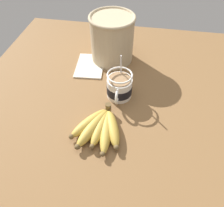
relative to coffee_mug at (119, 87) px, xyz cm
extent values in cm
cube|color=brown|center=(1.88, -1.02, -5.84)|extent=(112.94, 112.94, 3.14)
cylinder|color=white|center=(-0.13, 0.00, -0.28)|extent=(9.26, 9.26, 7.98)
cylinder|color=black|center=(-0.13, 0.00, -0.75)|extent=(9.46, 9.46, 3.52)
torus|color=white|center=(5.47, 0.00, 0.76)|extent=(5.72, 0.90, 5.72)
cylinder|color=#997551|center=(-0.13, 0.00, 3.81)|extent=(8.06, 8.06, 0.40)
torus|color=white|center=(-0.13, 0.00, 5.78)|extent=(9.26, 9.26, 0.60)
cylinder|color=silver|center=(-3.42, 0.00, 4.99)|extent=(3.83, 0.50, 15.63)
ellipsoid|color=silver|center=(-1.75, 0.00, -2.77)|extent=(3.00, 2.00, 0.80)
cylinder|color=brown|center=(9.04, -2.51, -1.53)|extent=(2.00, 2.00, 3.00)
ellipsoid|color=#B79338|center=(16.16, -7.47, -2.32)|extent=(14.82, 11.97, 3.89)
sphere|color=brown|center=(22.45, -11.86, -2.32)|extent=(1.75, 1.75, 1.75)
ellipsoid|color=#B79338|center=(17.85, -5.95, -2.29)|extent=(17.20, 9.84, 3.95)
sphere|color=brown|center=(25.73, -9.04, -2.29)|extent=(1.78, 1.78, 1.78)
ellipsoid|color=#B79338|center=(17.37, -3.65, -2.47)|extent=(15.16, 5.59, 3.60)
sphere|color=brown|center=(24.70, -4.66, -2.47)|extent=(1.62, 1.62, 1.62)
ellipsoid|color=#B79338|center=(18.40, -1.57, -2.46)|extent=(17.08, 5.27, 3.62)
sphere|color=brown|center=(26.76, -0.74, -2.46)|extent=(1.63, 1.63, 1.63)
ellipsoid|color=#B79338|center=(16.96, 0.26, -2.34)|extent=(15.21, 8.50, 3.85)
sphere|color=brown|center=(23.93, 2.69, -2.34)|extent=(1.73, 1.73, 1.73)
cylinder|color=tan|center=(-23.15, -6.66, 5.42)|extent=(18.16, 18.16, 19.37)
torus|color=tan|center=(-23.15, -6.66, 15.11)|extent=(19.07, 19.07, 1.27)
cube|color=beige|center=(-15.73, -15.18, -3.97)|extent=(17.63, 13.04, 0.60)
camera|label=1|loc=(58.50, 7.26, 55.14)|focal=35.00mm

